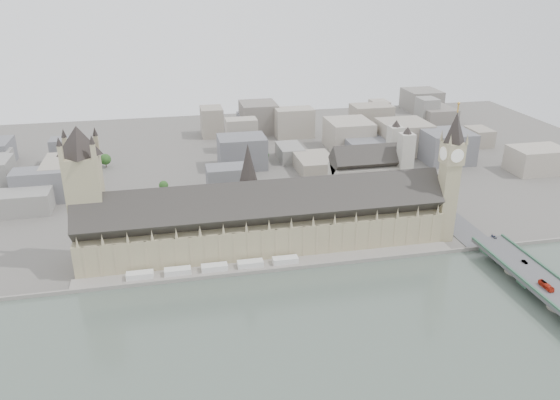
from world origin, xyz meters
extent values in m
plane|color=#595651|center=(0.00, 0.00, 0.00)|extent=(900.00, 900.00, 0.00)
cube|color=gray|center=(0.00, -15.00, 1.50)|extent=(600.00, 1.50, 3.00)
cube|color=gray|center=(0.00, -7.50, 1.00)|extent=(270.00, 15.00, 2.00)
cube|color=silver|center=(-90.00, -7.00, 4.00)|extent=(18.00, 7.00, 4.00)
cube|color=silver|center=(-65.00, -7.00, 4.00)|extent=(18.00, 7.00, 4.00)
cube|color=silver|center=(-40.00, -7.00, 4.00)|extent=(18.00, 7.00, 4.00)
cube|color=silver|center=(-15.00, -7.00, 4.00)|extent=(18.00, 7.00, 4.00)
cube|color=silver|center=(10.00, -7.00, 4.00)|extent=(18.00, 7.00, 4.00)
cube|color=gray|center=(0.00, 20.00, 12.50)|extent=(265.00, 40.00, 25.00)
cube|color=#292624|center=(0.00, 20.00, 35.08)|extent=(265.00, 40.73, 40.73)
cube|color=gray|center=(138.00, 8.00, 31.00)|extent=(12.00, 12.00, 62.00)
cube|color=tan|center=(138.00, 8.00, 70.00)|extent=(14.00, 14.00, 16.00)
cylinder|color=white|center=(145.20, 8.00, 70.00)|extent=(0.60, 10.00, 10.00)
cylinder|color=white|center=(130.80, 8.00, 70.00)|extent=(0.60, 10.00, 10.00)
cylinder|color=white|center=(138.00, 15.20, 70.00)|extent=(10.00, 0.60, 10.00)
cylinder|color=white|center=(138.00, 0.80, 70.00)|extent=(10.00, 0.60, 10.00)
cone|color=#292321|center=(138.00, 8.00, 89.00)|extent=(17.00, 17.00, 22.00)
cylinder|color=gold|center=(138.00, 8.00, 103.00)|extent=(1.00, 1.00, 6.00)
sphere|color=gold|center=(138.00, 8.00, 106.50)|extent=(2.00, 2.00, 2.00)
cone|color=tan|center=(144.50, 14.50, 82.00)|extent=(2.40, 2.40, 8.00)
cone|color=tan|center=(131.50, 14.50, 82.00)|extent=(2.40, 2.40, 8.00)
cone|color=tan|center=(144.50, 1.50, 82.00)|extent=(2.40, 2.40, 8.00)
cone|color=tan|center=(131.50, 1.50, 82.00)|extent=(2.40, 2.40, 8.00)
cube|color=gray|center=(-122.00, 26.00, 40.00)|extent=(23.00, 23.00, 80.00)
cone|color=#292321|center=(-122.00, 26.00, 90.00)|extent=(30.00, 30.00, 20.00)
cylinder|color=tan|center=(-10.00, 26.00, 43.00)|extent=(12.00, 12.00, 20.00)
cone|color=#292321|center=(-10.00, 26.00, 67.00)|extent=(13.00, 13.00, 28.00)
cube|color=#474749|center=(162.00, -87.50, 5.12)|extent=(25.00, 325.00, 10.25)
cube|color=#AAA599|center=(105.00, 95.00, 17.00)|extent=(60.00, 28.00, 34.00)
cube|color=#292624|center=(105.00, 95.00, 39.00)|extent=(60.00, 28.28, 28.28)
cube|color=#AAA599|center=(137.00, 107.00, 32.00)|extent=(12.00, 12.00, 64.00)
cube|color=#AAA599|center=(137.00, 83.00, 32.00)|extent=(12.00, 12.00, 64.00)
imported|color=red|center=(158.15, -86.72, 11.94)|extent=(3.02, 12.16, 3.37)
imported|color=gray|center=(165.05, -55.27, 11.03)|extent=(2.22, 4.91, 1.56)
imported|color=gray|center=(166.17, -16.70, 11.01)|extent=(2.81, 5.48, 1.52)
camera|label=1|loc=(-64.01, -337.68, 191.10)|focal=35.00mm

